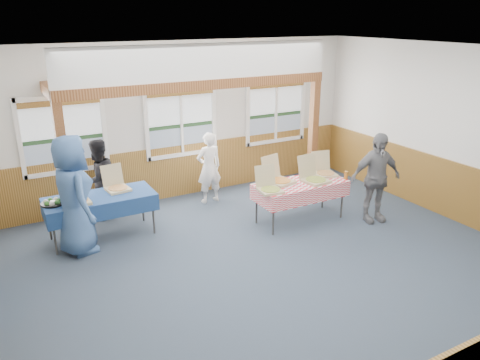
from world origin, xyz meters
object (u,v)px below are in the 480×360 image
object	(u,v)px
person_grey	(376,178)
woman_black	(99,180)
table_right	(301,186)
table_left	(100,199)
man_blue	(73,195)
woman_white	(209,168)

from	to	relation	value
person_grey	woman_black	bearing A→B (deg)	162.08
table_right	person_grey	size ratio (longest dim) A/B	1.08
table_left	man_blue	bearing A→B (deg)	-161.67
table_left	table_right	size ratio (longest dim) A/B	1.08
table_right	woman_white	bearing A→B (deg)	133.64
table_right	person_grey	distance (m)	1.38
table_left	woman_white	size ratio (longest dim) A/B	1.34
woman_white	woman_black	world-z (taller)	woman_black
table_right	woman_white	world-z (taller)	woman_white
woman_black	table_right	bearing A→B (deg)	126.46
table_left	person_grey	xyz separation A→B (m)	(4.61, -1.74, 0.14)
woman_black	man_blue	size ratio (longest dim) A/B	0.79
table_left	woman_black	size ratio (longest dim) A/B	1.29
table_left	man_blue	distance (m)	0.64
woman_white	woman_black	distance (m)	2.16
table_left	woman_black	distance (m)	0.84
woman_white	man_blue	size ratio (longest dim) A/B	0.75
table_left	table_right	bearing A→B (deg)	-35.76
woman_white	man_blue	xyz separation A→B (m)	(-2.79, -0.91, 0.24)
woman_white	person_grey	world-z (taller)	person_grey
table_left	table_right	distance (m)	3.57
table_left	woman_black	world-z (taller)	woman_black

